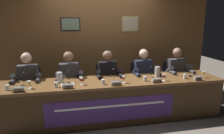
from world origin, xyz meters
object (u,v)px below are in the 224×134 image
object	(u,v)px
panelist_far_right	(178,72)
water_pitcher_right_side	(157,72)
panelist_center	(108,76)
panelist_right	(144,74)
nameplate_right	(157,80)
microphone_right	(153,74)
chair_right	(140,84)
conference_table	(113,94)
microphone_far_left	(23,82)
water_cup_center	(103,82)
document_stack_left	(68,85)
panelist_left	(69,78)
juice_glass_left	(81,80)
chair_far_right	(172,82)
microphone_left	(69,79)
nameplate_left	(68,86)
juice_glass_far_left	(29,83)
microphone_center	(114,77)
juice_glass_right	(164,76)
water_cup_left	(56,85)
microphone_far_right	(189,72)
water_cup_far_right	(185,77)
nameplate_center	(116,83)
chair_left	(70,89)
chair_center	(106,86)
chair_far_left	(31,91)
water_cup_far_left	(7,88)
nameplate_far_right	(198,78)
water_cup_right	(145,79)
panelist_far_left	(28,81)
water_pitcher_left_side	(60,78)
nameplate_far_left	(18,89)
juice_glass_center	(124,78)

from	to	relation	value
panelist_far_right	water_pitcher_right_side	world-z (taller)	panelist_far_right
panelist_center	panelist_right	bearing A→B (deg)	0.00
nameplate_right	microphone_right	size ratio (longest dim) A/B	0.83
chair_right	conference_table	bearing A→B (deg)	-137.50
microphone_far_left	conference_table	bearing A→B (deg)	-4.14
water_cup_center	document_stack_left	xyz separation A→B (m)	(-0.59, 0.09, -0.03)
panelist_left	juice_glass_left	size ratio (longest dim) A/B	9.97
document_stack_left	chair_far_right	bearing A→B (deg)	16.60
microphone_left	panelist_center	xyz separation A→B (m)	(0.77, 0.38, -0.10)
nameplate_left	panelist_center	bearing A→B (deg)	40.94
juice_glass_far_left	microphone_center	size ratio (longest dim) A/B	0.57
water_cup_center	nameplate_left	bearing A→B (deg)	-169.84
panelist_left	juice_glass_right	size ratio (longest dim) A/B	9.97
water_cup_left	microphone_far_right	world-z (taller)	microphone_far_right
panelist_center	panelist_right	distance (m)	0.76
document_stack_left	microphone_far_left	bearing A→B (deg)	172.17
microphone_left	water_cup_far_right	bearing A→B (deg)	-4.27
nameplate_left	water_cup_center	size ratio (longest dim) A/B	2.09
nameplate_center	panelist_right	xyz separation A→B (m)	(0.75, 0.69, -0.06)
chair_left	panelist_right	xyz separation A→B (m)	(1.52, -0.20, 0.28)
chair_center	water_cup_center	distance (m)	0.87
panelist_right	chair_far_left	bearing A→B (deg)	174.99
water_cup_far_left	chair_far_left	bearing A→B (deg)	76.12
microphone_far_left	nameplate_far_right	size ratio (longest dim) A/B	1.39
juice_glass_left	document_stack_left	bearing A→B (deg)	172.41
microphone_center	panelist_right	bearing A→B (deg)	30.99
water_cup_right	microphone_right	xyz separation A→B (m)	(0.21, 0.15, 0.04)
panelist_far_left	chair_right	distance (m)	2.30
water_cup_right	juice_glass_far_left	bearing A→B (deg)	-179.94
conference_table	water_pitcher_right_side	bearing A→B (deg)	12.71
chair_center	microphone_right	bearing A→B (deg)	-36.76
water_cup_right	microphone_far_right	distance (m)	0.98
nameplate_left	panelist_far_right	bearing A→B (deg)	16.48
panelist_right	panelist_far_right	distance (m)	0.76
juice_glass_far_left	water_pitcher_left_side	xyz separation A→B (m)	(0.47, 0.20, 0.01)
conference_table	microphone_left	distance (m)	0.83
microphone_left	water_cup_right	xyz separation A→B (m)	(1.34, -0.16, -0.04)
juice_glass_right	microphone_right	size ratio (longest dim) A/B	0.57
chair_far_left	nameplate_far_right	distance (m)	3.21
microphone_left	water_cup_center	bearing A→B (deg)	-18.86
conference_table	chair_far_left	size ratio (longest dim) A/B	4.51
microphone_center	water_pitcher_left_side	size ratio (longest dim) A/B	1.03
chair_left	juice_glass_left	bearing A→B (deg)	-74.32
water_cup_left	nameplate_center	distance (m)	0.99
water_cup_left	water_cup_right	world-z (taller)	same
nameplate_far_left	chair_center	world-z (taller)	chair_center
nameplate_far_right	nameplate_right	bearing A→B (deg)	178.53
juice_glass_far_left	juice_glass_center	bearing A→B (deg)	-0.76
microphone_left	nameplate_far_right	size ratio (longest dim) A/B	1.39
chair_right	nameplate_far_left	bearing A→B (deg)	-158.69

